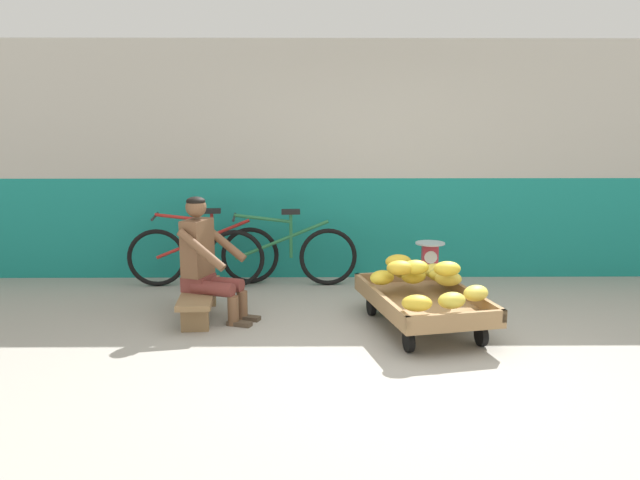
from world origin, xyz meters
The scene contains 10 objects.
ground_plane centered at (0.00, 0.00, 0.00)m, with size 80.00×80.00×0.00m, color #A39E93.
back_wall centered at (0.00, 2.97, 1.34)m, with size 16.00×0.30×2.69m.
banana_cart centered at (0.35, 0.92, 0.24)m, with size 1.13×1.59×0.36m.
banana_pile centered at (0.37, 0.97, 0.46)m, with size 1.02×1.33×0.26m.
low_bench centered at (-1.68, 1.28, 0.20)m, with size 0.37×1.12×0.27m.
vendor_seated centered at (-1.59, 1.25, 0.57)m, with size 0.74×0.61×1.14m.
plastic_crate centered at (0.58, 1.90, 0.15)m, with size 0.36×0.28×0.30m.
weighing_scale centered at (0.58, 1.90, 0.45)m, with size 0.30×0.30×0.29m.
bicycle_near_left centered at (-1.83, 2.49, 0.35)m, with size 1.66×0.48×0.86m.
bicycle_far_left centered at (-0.96, 2.43, 0.35)m, with size 1.66×0.48×0.86m.
Camera 1 is at (-0.61, -4.68, 1.88)m, focal length 37.22 mm.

